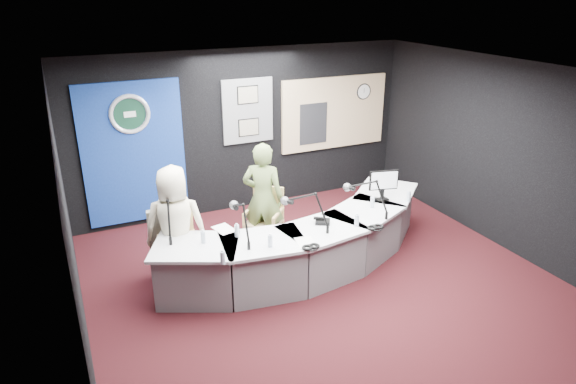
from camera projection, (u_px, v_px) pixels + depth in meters
name	position (u px, v px, depth m)	size (l,w,h in m)	color
ground	(327.00, 286.00, 6.88)	(6.00, 6.00, 0.00)	black
ceiling	(334.00, 75.00, 5.83)	(6.00, 6.00, 0.02)	silver
wall_back	(245.00, 131.00, 8.87)	(6.00, 0.02, 2.80)	black
wall_front	(526.00, 324.00, 3.83)	(6.00, 0.02, 2.80)	black
wall_left	(70.00, 235.00, 5.18)	(0.02, 6.00, 2.80)	black
wall_right	(509.00, 157.00, 7.52)	(0.02, 6.00, 2.80)	black
broadcast_desk	(305.00, 244.00, 7.18)	(4.50, 1.90, 0.75)	silver
backdrop_panel	(134.00, 154.00, 8.17)	(1.60, 0.05, 2.30)	navy
agency_seal	(130.00, 114.00, 7.89)	(0.63, 0.63, 0.07)	silver
seal_center	(130.00, 114.00, 7.89)	(0.48, 0.48, 0.01)	black
pinboard	(248.00, 111.00, 8.74)	(0.90, 0.04, 1.10)	slate
framed_photo_upper	(248.00, 95.00, 8.61)	(0.34, 0.02, 0.27)	gray
framed_photo_lower	(249.00, 127.00, 8.82)	(0.34, 0.02, 0.27)	gray
booth_window_frame	(334.00, 113.00, 9.48)	(2.12, 0.06, 1.32)	tan
booth_glow	(335.00, 113.00, 9.47)	(2.00, 0.02, 1.20)	beige
equipment_rack	(313.00, 124.00, 9.33)	(0.55, 0.02, 0.75)	black
wall_clock	(364.00, 92.00, 9.55)	(0.28, 0.28, 0.01)	white
armchair_left	(178.00, 251.00, 6.83)	(0.52, 0.52, 0.92)	tan
armchair_right	(264.00, 224.00, 7.67)	(0.48, 0.48, 0.86)	tan
draped_jacket	(168.00, 233.00, 6.95)	(0.50, 0.10, 0.70)	#6B675A
person_man	(175.00, 226.00, 6.69)	(0.80, 0.52, 1.64)	beige
person_woman	(263.00, 198.00, 7.51)	(0.62, 0.40, 1.69)	olive
computer_monitor	(383.00, 180.00, 7.58)	(0.40, 0.02, 0.27)	black
desk_phone	(323.00, 222.00, 6.94)	(0.20, 0.16, 0.05)	black
headphones_near	(375.00, 227.00, 6.79)	(0.22, 0.22, 0.04)	black
headphones_far	(311.00, 247.00, 6.28)	(0.19, 0.19, 0.03)	black
paper_stack	(224.00, 229.00, 6.78)	(0.22, 0.31, 0.00)	white
notepad	(306.00, 243.00, 6.42)	(0.22, 0.32, 0.00)	white
boom_mic_a	(170.00, 213.00, 6.54)	(0.28, 0.72, 0.60)	black
boom_mic_b	(241.00, 217.00, 6.42)	(0.16, 0.74, 0.60)	black
boom_mic_c	(306.00, 208.00, 6.69)	(0.51, 0.60, 0.60)	black
boom_mic_d	(367.00, 194.00, 7.11)	(0.45, 0.65, 0.60)	black
water_bottles	(325.00, 222.00, 6.76)	(3.21, 0.70, 0.18)	silver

